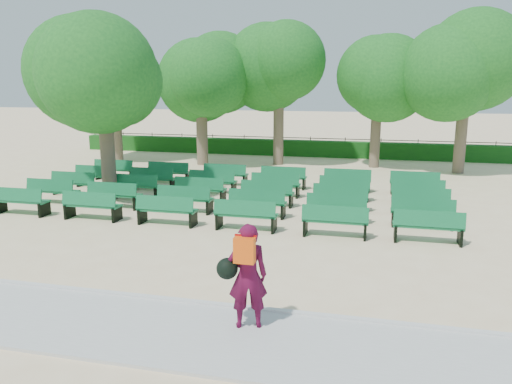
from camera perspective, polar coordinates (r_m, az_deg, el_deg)
ground at (r=15.88m, az=-4.20°, el=-2.86°), size 120.00×120.00×0.00m
paving at (r=9.53m, az=-18.23°, el=-14.02°), size 30.00×2.20×0.06m
curb at (r=10.42m, az=-14.89°, el=-11.35°), size 30.00×0.12×0.10m
hedge at (r=29.20m, az=4.17°, el=5.05°), size 26.00×0.70×0.90m
fence at (r=29.66m, az=4.28°, el=4.28°), size 26.00×0.10×1.02m
tree_line at (r=25.37m, az=2.67°, el=2.93°), size 21.80×6.80×7.04m
bench_array at (r=17.58m, az=-2.48°, el=-1.02°), size 1.84×0.71×1.14m
tree_among at (r=18.59m, az=-17.00°, el=10.82°), size 3.98×3.98×5.65m
person at (r=8.52m, az=-1.16°, el=-9.38°), size 0.91×0.62×1.84m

